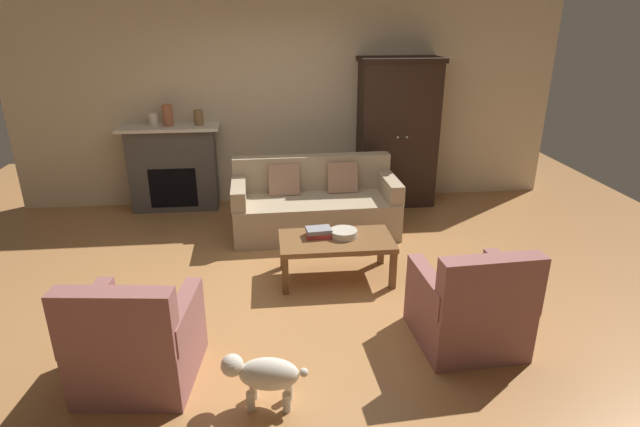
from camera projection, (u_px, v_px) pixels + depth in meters
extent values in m
plane|color=#B27A47|center=(306.00, 286.00, 4.94)|extent=(9.60, 9.60, 0.00)
cube|color=beige|center=(289.00, 98.00, 6.78)|extent=(7.20, 0.10, 2.80)
cube|color=#4C4947|center=(174.00, 169.00, 6.71)|extent=(1.10, 0.36, 1.08)
cube|color=black|center=(173.00, 188.00, 6.62)|extent=(0.60, 0.01, 0.52)
cube|color=white|center=(169.00, 127.00, 6.49)|extent=(1.26, 0.48, 0.04)
cube|color=black|center=(397.00, 135.00, 6.79)|extent=(1.00, 0.52, 1.88)
cube|color=black|center=(401.00, 59.00, 6.43)|extent=(1.06, 0.55, 0.06)
sphere|color=#ADAFB5|center=(398.00, 137.00, 6.51)|extent=(0.04, 0.04, 0.04)
sphere|color=#ADAFB5|center=(407.00, 137.00, 6.52)|extent=(0.04, 0.04, 0.04)
cube|color=tan|center=(315.00, 215.00, 6.06)|extent=(1.92, 0.88, 0.44)
cube|color=tan|center=(312.00, 172.00, 6.22)|extent=(1.90, 0.22, 0.42)
cube|color=tan|center=(239.00, 192.00, 5.83)|extent=(0.18, 0.80, 0.22)
cube|color=tan|center=(389.00, 186.00, 6.04)|extent=(0.18, 0.80, 0.22)
cube|color=#9E755B|center=(284.00, 180.00, 6.06)|extent=(0.36, 0.19, 0.37)
cube|color=#9E755B|center=(342.00, 178.00, 6.14)|extent=(0.36, 0.19, 0.37)
cube|color=brown|center=(336.00, 241.00, 4.96)|extent=(1.10, 0.60, 0.05)
cube|color=brown|center=(285.00, 276.00, 4.74)|extent=(0.06, 0.06, 0.37)
cube|color=brown|center=(393.00, 270.00, 4.84)|extent=(0.06, 0.06, 0.37)
cube|color=brown|center=(283.00, 251.00, 5.22)|extent=(0.06, 0.06, 0.37)
cube|color=brown|center=(381.00, 247.00, 5.33)|extent=(0.06, 0.06, 0.37)
cylinder|color=beige|center=(344.00, 233.00, 4.98)|extent=(0.27, 0.27, 0.07)
cube|color=#B73833|center=(319.00, 234.00, 4.99)|extent=(0.25, 0.18, 0.05)
cube|color=gray|center=(319.00, 230.00, 4.97)|extent=(0.26, 0.19, 0.04)
cylinder|color=beige|center=(153.00, 120.00, 6.43)|extent=(0.12, 0.12, 0.17)
cylinder|color=#A86042|center=(168.00, 115.00, 6.43)|extent=(0.13, 0.13, 0.27)
cylinder|color=olive|center=(199.00, 118.00, 6.48)|extent=(0.12, 0.12, 0.19)
cube|color=#935B56|center=(141.00, 351.00, 3.64)|extent=(0.85, 0.85, 0.42)
cube|color=#935B56|center=(115.00, 324.00, 3.19)|extent=(0.77, 0.25, 0.46)
cube|color=#935B56|center=(183.00, 315.00, 3.52)|extent=(0.20, 0.71, 0.20)
cube|color=#935B56|center=(88.00, 314.00, 3.53)|extent=(0.20, 0.71, 0.20)
cube|color=#935B56|center=(465.00, 316.00, 4.06)|extent=(0.80, 0.80, 0.42)
cube|color=#935B56|center=(490.00, 287.00, 3.62)|extent=(0.77, 0.20, 0.46)
cube|color=#935B56|center=(509.00, 279.00, 4.00)|extent=(0.16, 0.70, 0.20)
cube|color=#935B56|center=(429.00, 286.00, 3.90)|extent=(0.16, 0.70, 0.20)
ellipsoid|color=beige|center=(269.00, 374.00, 3.36)|extent=(0.43, 0.26, 0.22)
sphere|color=beige|center=(232.00, 365.00, 3.34)|extent=(0.15, 0.15, 0.15)
cylinder|color=beige|center=(251.00, 401.00, 3.38)|extent=(0.06, 0.06, 0.14)
cylinder|color=beige|center=(253.00, 390.00, 3.48)|extent=(0.06, 0.06, 0.14)
cylinder|color=beige|center=(287.00, 402.00, 3.37)|extent=(0.06, 0.06, 0.14)
cylinder|color=beige|center=(289.00, 391.00, 3.47)|extent=(0.06, 0.06, 0.14)
sphere|color=beige|center=(304.00, 372.00, 3.34)|extent=(0.06, 0.06, 0.06)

